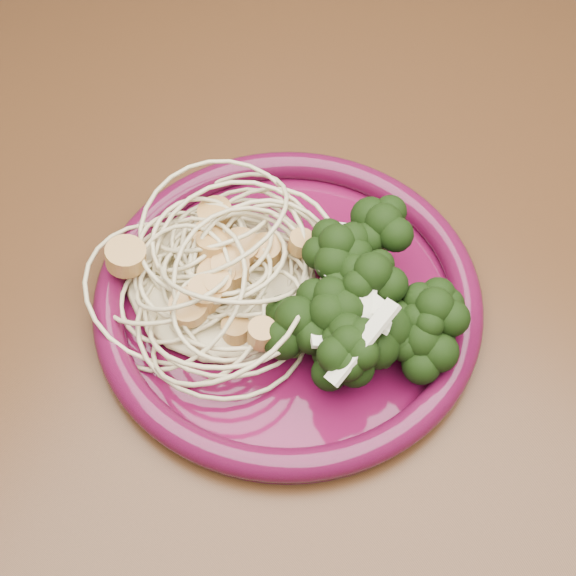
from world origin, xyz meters
The scene contains 6 objects.
dining_table centered at (0.00, 0.00, 0.65)m, with size 1.20×0.80×0.75m.
dinner_plate centered at (-0.03, -0.01, 0.76)m, with size 0.32×0.32×0.02m.
spaghetti_pile centered at (-0.07, -0.02, 0.77)m, with size 0.13×0.11×0.03m, color #C9BB8C.
scallop_cluster centered at (-0.07, -0.02, 0.80)m, with size 0.12×0.12×0.04m, color #CA9348, non-canonical shape.
broccoli_pile centered at (0.01, 0.01, 0.78)m, with size 0.09×0.15×0.05m, color black.
onion_garnish centered at (0.01, 0.01, 0.81)m, with size 0.06×0.10×0.05m, color #EEEBC9, non-canonical shape.
Camera 1 is at (0.12, -0.24, 1.18)m, focal length 50.00 mm.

